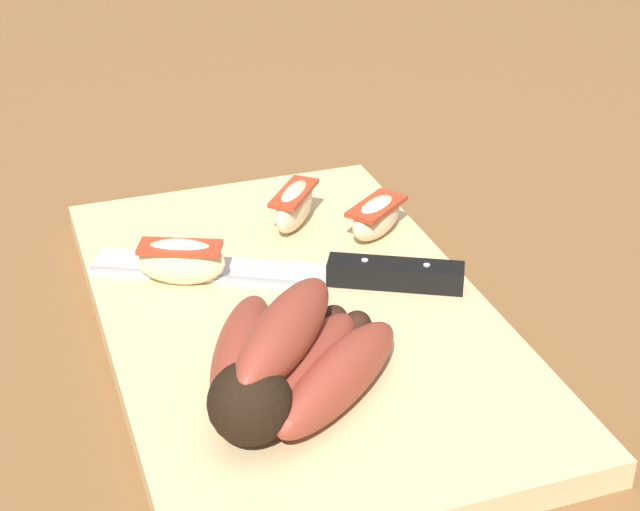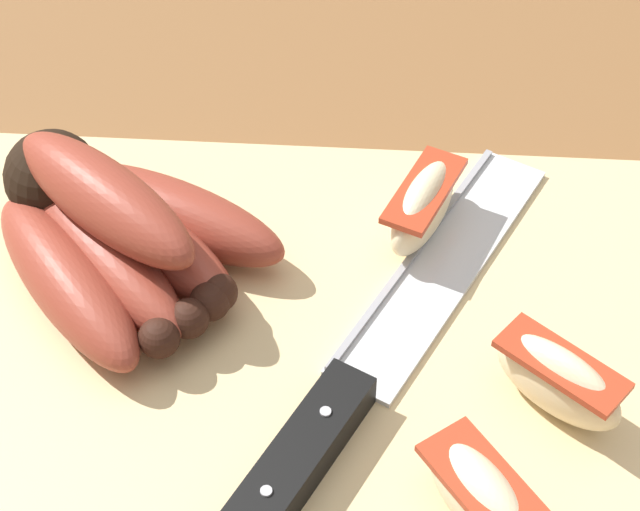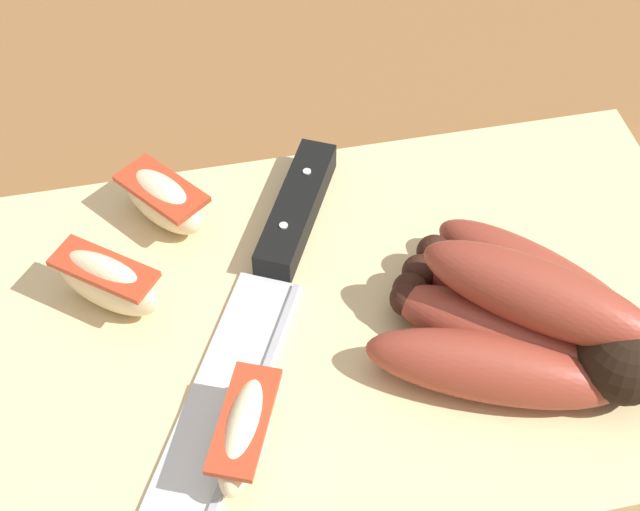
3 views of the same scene
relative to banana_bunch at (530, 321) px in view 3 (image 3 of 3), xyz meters
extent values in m
plane|color=brown|center=(-0.11, 0.04, -0.04)|extent=(6.00, 6.00, 0.00)
cube|color=#DBBC84|center=(-0.09, 0.03, -0.03)|extent=(0.44, 0.27, 0.02)
sphere|color=black|center=(0.04, -0.03, 0.00)|extent=(0.05, 0.05, 0.05)
ellipsoid|color=brown|center=(0.02, 0.03, -0.01)|extent=(0.11, 0.12, 0.04)
sphere|color=black|center=(-0.03, 0.06, -0.01)|extent=(0.02, 0.02, 0.02)
ellipsoid|color=brown|center=(0.00, 0.01, -0.01)|extent=(0.12, 0.12, 0.04)
sphere|color=black|center=(-0.05, 0.05, -0.01)|extent=(0.02, 0.02, 0.02)
ellipsoid|color=brown|center=(-0.01, 0.00, -0.01)|extent=(0.12, 0.11, 0.04)
sphere|color=black|center=(-0.05, 0.04, -0.01)|extent=(0.02, 0.02, 0.02)
ellipsoid|color=brown|center=(-0.03, -0.02, -0.01)|extent=(0.13, 0.08, 0.04)
sphere|color=black|center=(-0.06, 0.03, -0.01)|extent=(0.02, 0.02, 0.02)
ellipsoid|color=brown|center=(0.00, 0.00, 0.02)|extent=(0.12, 0.11, 0.04)
cube|color=silver|center=(-0.16, -0.01, -0.02)|extent=(0.11, 0.18, 0.00)
cube|color=#99999E|center=(-0.15, -0.02, -0.02)|extent=(0.08, 0.16, 0.00)
cube|color=black|center=(-0.10, 0.12, -0.01)|extent=(0.07, 0.10, 0.02)
cylinder|color=#B2B2B7|center=(-0.09, 0.14, -0.01)|extent=(0.00, 0.01, 0.00)
cylinder|color=#B2B2B7|center=(-0.11, 0.10, -0.01)|extent=(0.01, 0.01, 0.00)
ellipsoid|color=beige|center=(-0.15, -0.03, 0.00)|extent=(0.05, 0.07, 0.04)
cube|color=#B2381E|center=(-0.15, -0.03, 0.01)|extent=(0.04, 0.06, 0.00)
ellipsoid|color=beige|center=(-0.21, 0.07, 0.00)|extent=(0.06, 0.06, 0.04)
cube|color=#B2381E|center=(-0.21, 0.07, 0.01)|extent=(0.06, 0.05, 0.00)
ellipsoid|color=beige|center=(-0.18, 0.13, -0.01)|extent=(0.06, 0.06, 0.03)
cube|color=#B2381E|center=(-0.18, 0.13, 0.00)|extent=(0.05, 0.06, 0.00)
camera|label=1|loc=(0.48, -0.14, 0.36)|focal=56.37mm
camera|label=2|loc=(-0.13, 0.35, 0.37)|focal=58.72mm
camera|label=3|loc=(-0.17, -0.27, 0.40)|focal=54.34mm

